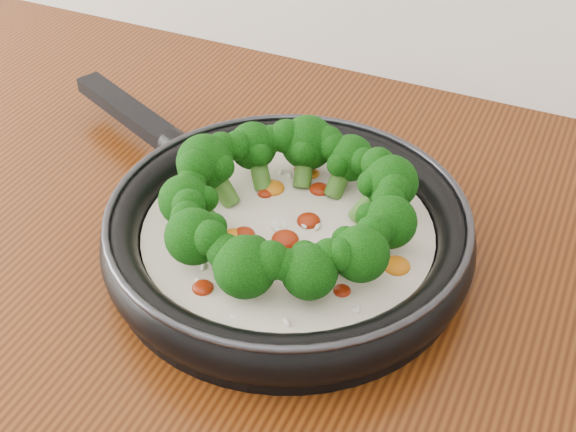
% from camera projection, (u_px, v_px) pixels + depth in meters
% --- Properties ---
extents(skillet, '(0.56, 0.45, 0.10)m').
position_uv_depth(skillet, '(286.00, 226.00, 0.71)').
color(skillet, black).
rests_on(skillet, counter).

